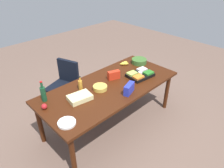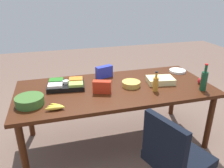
{
  "view_description": "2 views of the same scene",
  "coord_description": "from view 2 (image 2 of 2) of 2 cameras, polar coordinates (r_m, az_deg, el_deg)",
  "views": [
    {
      "loc": [
        -1.88,
        -1.97,
        2.46
      ],
      "look_at": [
        0.01,
        -0.03,
        0.8
      ],
      "focal_mm": 32.84,
      "sensor_mm": 36.0,
      "label": 1
    },
    {
      "loc": [
        0.68,
        2.29,
        1.82
      ],
      "look_at": [
        0.05,
        0.03,
        0.82
      ],
      "focal_mm": 35.61,
      "sensor_mm": 36.0,
      "label": 2
    }
  ],
  "objects": [
    {
      "name": "ground_plane",
      "position": [
        3.0,
        0.82,
        -14.26
      ],
      "size": [
        10.0,
        10.0,
        0.0
      ],
      "primitive_type": "plane",
      "color": "brown"
    },
    {
      "name": "conference_table",
      "position": [
        2.64,
        0.91,
        -2.21
      ],
      "size": [
        2.27,
        1.03,
        0.76
      ],
      "color": "#3E1A0A",
      "rests_on": "ground"
    },
    {
      "name": "office_chair",
      "position": [
        2.21,
        15.58,
        -19.78
      ],
      "size": [
        0.61,
        0.61,
        0.9
      ],
      "color": "gray",
      "rests_on": "ground"
    },
    {
      "name": "veggie_tray",
      "position": [
        2.65,
        -11.71,
        -0.14
      ],
      "size": [
        0.45,
        0.35,
        0.09
      ],
      "color": "black",
      "rests_on": "conference_table"
    },
    {
      "name": "chip_bag_red",
      "position": [
        2.45,
        -2.57,
        -0.74
      ],
      "size": [
        0.22,
        0.14,
        0.14
      ],
      "primitive_type": "cube",
      "rotation": [
        0.0,
        0.0,
        -0.33
      ],
      "color": "red",
      "rests_on": "conference_table"
    },
    {
      "name": "paper_plate_stack",
      "position": [
        3.22,
        16.45,
        3.24
      ],
      "size": [
        0.27,
        0.27,
        0.03
      ],
      "primitive_type": "cylinder",
      "rotation": [
        0.0,
        0.0,
        0.29
      ],
      "color": "white",
      "rests_on": "conference_table"
    },
    {
      "name": "chip_bowl",
      "position": [
        2.64,
        4.93,
        0.03
      ],
      "size": [
        0.26,
        0.26,
        0.06
      ],
      "primitive_type": "cylinder",
      "rotation": [
        0.0,
        0.0,
        -0.24
      ],
      "color": "gold",
      "rests_on": "conference_table"
    },
    {
      "name": "dressing_bottle",
      "position": [
        2.53,
        11.14,
        0.11
      ],
      "size": [
        0.07,
        0.07,
        0.23
      ],
      "color": "gold",
      "rests_on": "conference_table"
    },
    {
      "name": "sheet_cake",
      "position": [
        2.78,
        12.3,
        0.94
      ],
      "size": [
        0.35,
        0.27,
        0.07
      ],
      "primitive_type": "cube",
      "rotation": [
        0.0,
        0.0,
        -0.16
      ],
      "color": "beige",
      "rests_on": "conference_table"
    },
    {
      "name": "banana_bunch",
      "position": [
        2.2,
        -14.23,
        -5.74
      ],
      "size": [
        0.2,
        0.14,
        0.04
      ],
      "color": "gold",
      "rests_on": "conference_table"
    },
    {
      "name": "salad_bowl",
      "position": [
        2.35,
        -20.38,
        -4.06
      ],
      "size": [
        0.33,
        0.33,
        0.09
      ],
      "primitive_type": "cylinder",
      "rotation": [
        0.0,
        0.0,
        -0.21
      ],
      "color": "#3C662B",
      "rests_on": "conference_table"
    },
    {
      "name": "chip_bag_blue",
      "position": [
        2.88,
        -2.02,
        3.15
      ],
      "size": [
        0.23,
        0.15,
        0.15
      ],
      "primitive_type": "cube",
      "rotation": [
        0.0,
        0.0,
        0.32
      ],
      "color": "#2A37BF",
      "rests_on": "conference_table"
    },
    {
      "name": "apple_red",
      "position": [
        2.9,
        21.83,
        0.75
      ],
      "size": [
        0.08,
        0.08,
        0.08
      ],
      "primitive_type": "sphere",
      "rotation": [
        0.0,
        0.0,
        0.1
      ],
      "color": "red",
      "rests_on": "conference_table"
    },
    {
      "name": "wine_bottle",
      "position": [
        2.7,
        22.54,
        0.89
      ],
      "size": [
        0.08,
        0.08,
        0.31
      ],
      "color": "#164528",
      "rests_on": "conference_table"
    }
  ]
}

